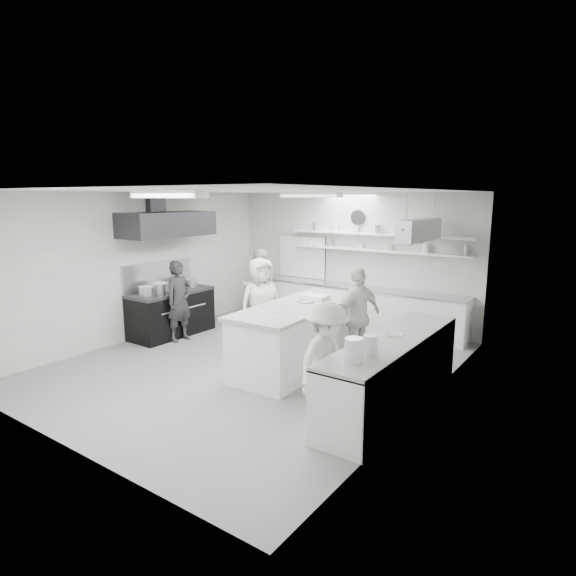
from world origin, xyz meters
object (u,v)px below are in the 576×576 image
Objects in this scene: back_counter at (355,307)px; right_counter at (392,373)px; prep_island at (300,336)px; cook_back at (259,286)px; stove at (171,314)px; cook_stove at (179,301)px.

right_counter reaches higher than back_counter.
right_counter is at bearing -19.43° from prep_island.
right_counter is at bearing 110.24° from cook_back.
cook_back reaches higher than stove.
back_counter reaches higher than stove.
right_counter is 1.16× the size of prep_island.
prep_island is (3.28, 0.00, 0.07)m from stove.
cook_back is at bearing -153.96° from back_counter.
cook_stove reaches higher than back_counter.
right_counter is at bearing -55.35° from back_counter.
back_counter is 3.86m from cook_stove.
right_counter is 4.82m from cook_stove.
stove is 1.03× the size of cook_back.
cook_back is (-2.36, 1.83, 0.35)m from prep_island.
right_counter is 4.98m from cook_back.
stove is at bearing 71.15° from cook_stove.
prep_island is at bearing 101.80° from cook_back.
cook_back reaches higher than prep_island.
cook_back reaches higher than cook_stove.
back_counter is at bearing 95.40° from prep_island.
cook_back reaches higher than back_counter.
cook_back is (0.46, 2.01, 0.05)m from cook_stove.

